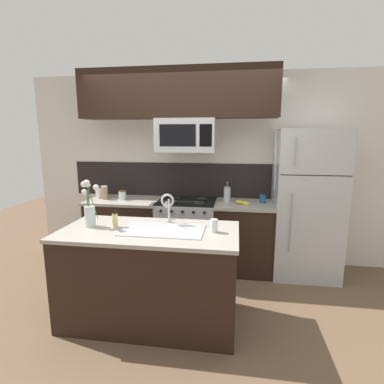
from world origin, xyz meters
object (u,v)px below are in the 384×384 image
object	(u,v)px
coffee_tin	(263,199)
sink_faucet	(168,204)
refrigerator	(306,204)
flower_vase	(90,210)
dish_soap_bottle	(115,220)
french_press	(227,194)
storage_jar_medium	(105,193)
storage_jar_tall	(99,192)
storage_jar_short	(122,195)
banana_bunch	(243,203)
drinking_glass	(214,226)
stove_range	(187,234)
microwave	(186,135)

from	to	relation	value
coffee_tin	sink_faucet	bearing A→B (deg)	-132.72
refrigerator	flower_vase	bearing A→B (deg)	-150.97
coffee_tin	dish_soap_bottle	size ratio (longest dim) A/B	0.67
french_press	dish_soap_bottle	world-z (taller)	french_press
dish_soap_bottle	flower_vase	bearing A→B (deg)	-176.83
storage_jar_medium	flower_vase	xyz separation A→B (m)	(0.41, -1.21, 0.07)
refrigerator	dish_soap_bottle	size ratio (longest dim) A/B	11.22
refrigerator	dish_soap_bottle	xyz separation A→B (m)	(-2.01, -1.24, 0.05)
storage_jar_tall	dish_soap_bottle	xyz separation A→B (m)	(0.76, -1.25, -0.01)
storage_jar_short	banana_bunch	bearing A→B (deg)	-1.78
drinking_glass	flower_vase	size ratio (longest dim) A/B	0.26
coffee_tin	dish_soap_bottle	xyz separation A→B (m)	(-1.48, -1.27, 0.01)
french_press	flower_vase	size ratio (longest dim) A/B	0.58
coffee_tin	flower_vase	distance (m)	2.15
storage_jar_tall	banana_bunch	distance (m)	1.98
refrigerator	french_press	distance (m)	1.00
stove_range	storage_jar_tall	distance (m)	1.35
dish_soap_bottle	drinking_glass	size ratio (longest dim) A/B	1.37
banana_bunch	coffee_tin	size ratio (longest dim) A/B	1.73
french_press	coffee_tin	distance (m)	0.46
storage_jar_medium	storage_jar_short	bearing A→B (deg)	2.77
storage_jar_short	banana_bunch	xyz separation A→B (m)	(1.63, -0.05, -0.04)
refrigerator	storage_jar_short	size ratio (longest dim) A/B	15.07
storage_jar_tall	storage_jar_short	xyz separation A→B (m)	(0.35, -0.05, -0.02)
sink_faucet	dish_soap_bottle	xyz separation A→B (m)	(-0.48, -0.18, -0.13)
microwave	storage_jar_short	bearing A→B (deg)	179.37
storage_jar_short	french_press	size ratio (longest dim) A/B	0.46
microwave	sink_faucet	distance (m)	1.21
coffee_tin	flower_vase	xyz separation A→B (m)	(-1.72, -1.28, 0.11)
drinking_glass	french_press	bearing A→B (deg)	86.85
storage_jar_tall	dish_soap_bottle	size ratio (longest dim) A/B	0.99
storage_jar_tall	banana_bunch	size ratio (longest dim) A/B	0.86
microwave	storage_jar_short	distance (m)	1.20
sink_faucet	flower_vase	size ratio (longest dim) A/B	0.67
microwave	coffee_tin	xyz separation A→B (m)	(0.99, 0.07, -0.81)
refrigerator	french_press	bearing A→B (deg)	177.69
banana_bunch	drinking_glass	bearing A→B (deg)	-103.39
stove_range	banana_bunch	size ratio (longest dim) A/B	4.88
storage_jar_tall	flower_vase	world-z (taller)	flower_vase
storage_jar_short	drinking_glass	world-z (taller)	storage_jar_short
refrigerator	storage_jar_medium	size ratio (longest dim) A/B	10.14
banana_bunch	sink_faucet	world-z (taller)	sink_faucet
stove_range	microwave	xyz separation A→B (m)	(0.00, -0.02, 1.31)
refrigerator	storage_jar_tall	world-z (taller)	refrigerator
storage_jar_medium	french_press	xyz separation A→B (m)	(1.67, 0.08, 0.01)
stove_range	coffee_tin	xyz separation A→B (m)	(0.99, 0.05, 0.50)
stove_range	drinking_glass	world-z (taller)	drinking_glass
storage_jar_tall	drinking_glass	xyz separation A→B (m)	(1.70, -1.27, -0.02)
storage_jar_tall	coffee_tin	bearing A→B (deg)	0.36
storage_jar_short	sink_faucet	size ratio (longest dim) A/B	0.40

